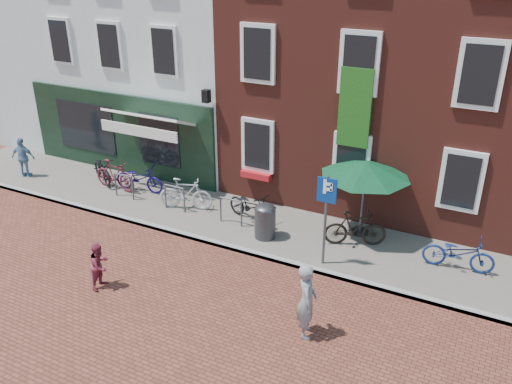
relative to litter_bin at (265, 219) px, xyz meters
The scene contains 18 objects.
ground 2.09m from the litter_bin, 151.29° to the right, with size 80.00×80.00×0.00m, color brown.
sidewalk 1.11m from the litter_bin, 143.66° to the left, with size 24.00×3.00×0.10m, color slate.
building_stucco 9.83m from the litter_bin, 138.12° to the left, with size 8.00×8.00×9.00m, color silver.
building_brick_mid 7.44m from the litter_bin, 87.56° to the left, with size 6.00×8.00×10.00m, color maroon.
filler_left 15.94m from the litter_bin, 157.00° to the left, with size 7.00×8.00×9.00m, color silver.
litter_bin is the anchor object (origin of this frame).
parking_sign 2.31m from the litter_bin, 16.05° to the right, with size 0.50×0.08×2.47m.
parasol 3.14m from the litter_bin, 31.75° to the left, with size 2.51×2.51×2.33m.
woman 4.11m from the litter_bin, 51.73° to the right, with size 0.63×0.41×1.73m, color gray.
boy 4.62m from the litter_bin, 123.87° to the right, with size 0.58×0.45×1.20m, color maroon.
cafe_person 9.55m from the litter_bin, behind, with size 0.84×0.35×1.44m, color #6C91AE.
bicycle_0 6.84m from the litter_bin, behind, with size 0.61×1.75×0.92m, color black.
bicycle_1 5.98m from the litter_bin, behind, with size 0.48×1.70×1.02m, color #571821.
bicycle_2 5.20m from the litter_bin, behind, with size 0.61×1.75×0.92m, color #130753.
bicycle_3 3.03m from the litter_bin, behind, with size 0.48×1.70×1.02m, color #B3B2B5.
bicycle_4 1.08m from the litter_bin, 139.74° to the left, with size 0.61×1.75×0.92m, color black.
bicycle_5 2.49m from the litter_bin, 17.02° to the left, with size 0.48×1.70×1.02m, color black.
bicycle_6 5.15m from the litter_bin, ahead, with size 0.61×1.75×0.92m, color navy.
Camera 1 is at (7.44, -10.84, 7.63)m, focal length 37.14 mm.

